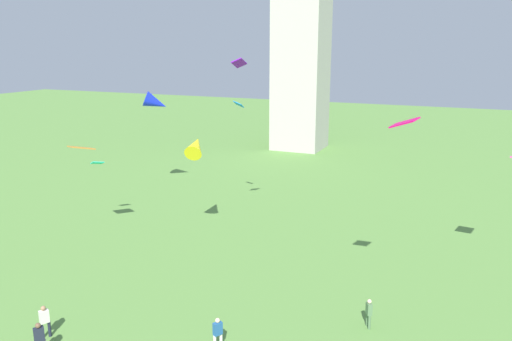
{
  "coord_description": "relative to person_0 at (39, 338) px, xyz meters",
  "views": [
    {
      "loc": [
        12.29,
        -8.91,
        14.54
      ],
      "look_at": [
        1.51,
        16.02,
        7.8
      ],
      "focal_mm": 35.77,
      "sensor_mm": 36.0,
      "label": 1
    }
  ],
  "objects": [
    {
      "name": "kite_flying_5",
      "position": [
        -0.63,
        16.15,
        6.28
      ],
      "size": [
        1.81,
        2.44,
        1.95
      ],
      "rotation": [
        0.0,
        0.0,
        3.41
      ],
      "color": "yellow"
    },
    {
      "name": "kite_flying_3",
      "position": [
        -9.93,
        24.91,
        8.13
      ],
      "size": [
        2.9,
        2.65,
        2.19
      ],
      "rotation": [
        0.0,
        0.0,
        2.18
      ],
      "color": "#1628F0"
    },
    {
      "name": "kite_flying_2",
      "position": [
        14.83,
        9.48,
        9.85
      ],
      "size": [
        1.43,
        1.24,
        0.6
      ],
      "rotation": [
        0.0,
        0.0,
        5.97
      ],
      "color": "#DD0C6C"
    },
    {
      "name": "kite_flying_6",
      "position": [
        -0.4,
        23.08,
        8.6
      ],
      "size": [
        0.88,
        0.74,
        0.6
      ],
      "rotation": [
        0.0,
        0.0,
        6.05
      ],
      "color": "#177CD3"
    },
    {
      "name": "kite_flying_1",
      "position": [
        -9.41,
        15.67,
        4.31
      ],
      "size": [
        1.01,
        1.07,
        0.44
      ],
      "rotation": [
        0.0,
        0.0,
        1.03
      ],
      "color": "#24DCBD"
    },
    {
      "name": "person_2",
      "position": [
        13.78,
        8.87,
        -0.12
      ],
      "size": [
        0.42,
        0.49,
        1.62
      ],
      "rotation": [
        0.0,
        0.0,
        5.23
      ],
      "color": "#51754C",
      "rests_on": "ground_plane"
    },
    {
      "name": "kite_flying_4",
      "position": [
        -7.64,
        12.11,
        6.34
      ],
      "size": [
        1.87,
        2.02,
        0.54
      ],
      "rotation": [
        0.0,
        0.0,
        4.16
      ],
      "color": "#BE7B2D"
    },
    {
      "name": "person_0",
      "position": [
        0.0,
        0.0,
        0.0
      ],
      "size": [
        0.51,
        0.54,
        1.83
      ],
      "rotation": [
        0.0,
        0.0,
        0.89
      ],
      "color": "silver",
      "rests_on": "ground_plane"
    },
    {
      "name": "person_3",
      "position": [
        -1.1,
        1.39,
        -0.04
      ],
      "size": [
        0.46,
        0.53,
        1.77
      ],
      "rotation": [
        0.0,
        0.0,
        4.19
      ],
      "color": "#1E2333",
      "rests_on": "ground_plane"
    },
    {
      "name": "kite_flying_0",
      "position": [
        2.4,
        17.31,
        12.22
      ],
      "size": [
        0.79,
        1.25,
        0.79
      ],
      "rotation": [
        0.0,
        0.0,
        4.74
      ],
      "color": "#7513C2"
    },
    {
      "name": "person_1",
      "position": [
        7.43,
        3.96,
        -0.08
      ],
      "size": [
        0.42,
        0.51,
        1.69
      ],
      "rotation": [
        0.0,
        0.0,
        4.24
      ],
      "color": "silver",
      "rests_on": "ground_plane"
    }
  ]
}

